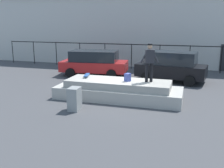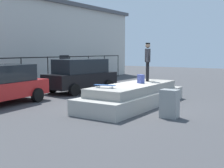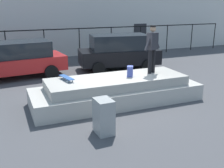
# 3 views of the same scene
# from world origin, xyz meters

# --- Properties ---
(ground_plane) EXTENTS (60.00, 60.00, 0.00)m
(ground_plane) POSITION_xyz_m (0.00, 0.00, 0.00)
(ground_plane) COLOR #424244
(concrete_ledge) EXTENTS (6.05, 2.05, 0.92)m
(concrete_ledge) POSITION_xyz_m (0.11, -0.32, 0.42)
(concrete_ledge) COLOR #ADA89E
(concrete_ledge) RESTS_ON ground_plane
(skateboarder) EXTENTS (0.85, 0.44, 1.76)m
(skateboarder) POSITION_xyz_m (1.56, -0.22, 1.94)
(skateboarder) COLOR black
(skateboarder) RESTS_ON concrete_ledge
(skateboard) EXTENTS (0.37, 0.84, 0.12)m
(skateboard) POSITION_xyz_m (-1.63, -0.02, 1.02)
(skateboard) COLOR #264C8C
(skateboard) RESTS_ON concrete_ledge
(backpack) EXTENTS (0.31, 0.34, 0.38)m
(backpack) POSITION_xyz_m (0.59, -0.39, 1.11)
(backpack) COLOR #3F4C99
(backpack) RESTS_ON concrete_ledge
(car_red_hatchback_near) EXTENTS (4.66, 2.56, 1.71)m
(car_red_hatchback_near) POSITION_xyz_m (-2.97, 4.64, 0.91)
(car_red_hatchback_near) COLOR #B21E1E
(car_red_hatchback_near) RESTS_ON ground_plane
(car_black_hatchback_mid) EXTENTS (4.40, 2.50, 1.85)m
(car_black_hatchback_mid) POSITION_xyz_m (2.23, 4.28, 0.97)
(car_black_hatchback_mid) COLOR black
(car_black_hatchback_mid) RESTS_ON ground_plane
(utility_box) EXTENTS (0.46, 0.61, 0.98)m
(utility_box) POSITION_xyz_m (-1.21, -2.46, 0.49)
(utility_box) COLOR gray
(utility_box) RESTS_ON ground_plane
(fence_row) EXTENTS (24.06, 0.06, 1.94)m
(fence_row) POSITION_xyz_m (-0.00, 7.92, 1.35)
(fence_row) COLOR black
(fence_row) RESTS_ON ground_plane
(warehouse_building) EXTENTS (30.35, 9.28, 6.04)m
(warehouse_building) POSITION_xyz_m (0.00, 13.32, 3.03)
(warehouse_building) COLOR beige
(warehouse_building) RESTS_ON ground_plane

